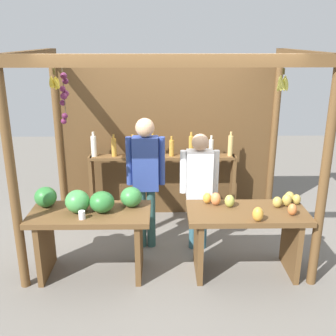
% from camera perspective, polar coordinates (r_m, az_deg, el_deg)
% --- Properties ---
extents(ground_plane, '(12.00, 12.00, 0.00)m').
position_cam_1_polar(ground_plane, '(5.40, -0.03, -10.64)').
color(ground_plane, slate).
rests_on(ground_plane, ground).
extents(market_stall, '(3.31, 2.01, 2.48)m').
position_cam_1_polar(market_stall, '(5.32, -0.15, 5.39)').
color(market_stall, brown).
rests_on(market_stall, ground).
extents(fruit_counter_left, '(1.35, 0.64, 1.03)m').
position_cam_1_polar(fruit_counter_left, '(4.55, -11.19, -7.11)').
color(fruit_counter_left, brown).
rests_on(fruit_counter_left, ground).
extents(fruit_counter_right, '(1.34, 0.66, 0.94)m').
position_cam_1_polar(fruit_counter_right, '(4.61, 11.41, -8.12)').
color(fruit_counter_right, brown).
rests_on(fruit_counter_right, ground).
extents(bottle_shelf_unit, '(2.12, 0.22, 1.36)m').
position_cam_1_polar(bottle_shelf_unit, '(5.73, -0.89, 0.06)').
color(bottle_shelf_unit, brown).
rests_on(bottle_shelf_unit, ground).
extents(vendor_man, '(0.48, 0.23, 1.71)m').
position_cam_1_polar(vendor_man, '(4.90, -3.24, -0.53)').
color(vendor_man, '#2C524E').
rests_on(vendor_man, ground).
extents(vendor_woman, '(0.48, 0.21, 1.53)m').
position_cam_1_polar(vendor_woman, '(4.92, 4.52, -2.09)').
color(vendor_woman, '#325E6C').
rests_on(vendor_woman, ground).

